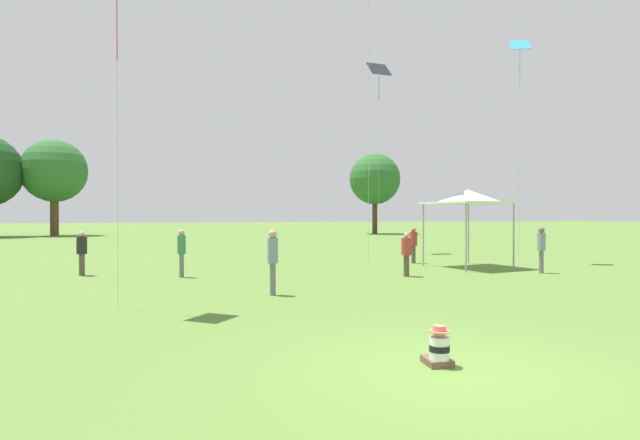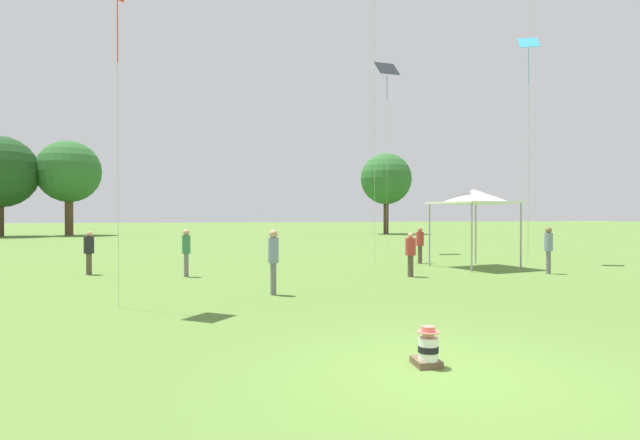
% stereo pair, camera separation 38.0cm
% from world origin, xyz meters
% --- Properties ---
extents(ground_plane, '(300.00, 300.00, 0.00)m').
position_xyz_m(ground_plane, '(0.00, 0.00, 0.00)').
color(ground_plane, '#567A33').
extents(seated_toddler, '(0.40, 0.48, 0.60)m').
position_xyz_m(seated_toddler, '(-0.06, 0.38, 0.25)').
color(seated_toddler, brown).
rests_on(seated_toddler, ground).
extents(person_standing_0, '(0.48, 0.48, 1.65)m').
position_xyz_m(person_standing_0, '(6.81, 14.56, 0.98)').
color(person_standing_0, brown).
rests_on(person_standing_0, ground).
extents(person_standing_1, '(0.40, 0.40, 1.70)m').
position_xyz_m(person_standing_1, '(-3.47, 12.21, 1.03)').
color(person_standing_1, slate).
rests_on(person_standing_1, ground).
extents(person_standing_2, '(0.39, 0.39, 1.80)m').
position_xyz_m(person_standing_2, '(-1.14, 7.40, 1.11)').
color(person_standing_2, slate).
rests_on(person_standing_2, ground).
extents(person_standing_3, '(0.42, 0.42, 1.76)m').
position_xyz_m(person_standing_3, '(9.67, 9.66, 1.07)').
color(person_standing_3, slate).
rests_on(person_standing_3, ground).
extents(person_standing_5, '(0.41, 0.41, 1.58)m').
position_xyz_m(person_standing_5, '(4.28, 10.16, 0.93)').
color(person_standing_5, brown).
rests_on(person_standing_5, ground).
extents(person_standing_6, '(0.42, 0.42, 1.61)m').
position_xyz_m(person_standing_6, '(-6.95, 13.79, 0.95)').
color(person_standing_6, brown).
rests_on(person_standing_6, ground).
extents(canopy_tent, '(3.35, 3.35, 3.28)m').
position_xyz_m(canopy_tent, '(8.16, 12.29, 2.96)').
color(canopy_tent, white).
rests_on(canopy_tent, ground).
extents(kite_2, '(1.08, 0.97, 10.52)m').
position_xyz_m(kite_2, '(11.88, 13.71, 9.81)').
color(kite_2, '#339EDB').
rests_on(kite_2, ground).
extents(kite_6, '(1.34, 1.01, 11.32)m').
position_xyz_m(kite_6, '(7.97, 21.26, 10.64)').
color(kite_6, '#1E2328').
rests_on(kite_6, ground).
extents(distant_tree_0, '(5.99, 5.99, 9.48)m').
position_xyz_m(distant_tree_0, '(19.15, 48.43, 6.45)').
color(distant_tree_0, '#473323').
rests_on(distant_tree_0, ground).
extents(distant_tree_2, '(6.69, 6.69, 10.31)m').
position_xyz_m(distant_tree_2, '(-15.88, 53.18, 6.91)').
color(distant_tree_2, brown).
rests_on(distant_tree_2, ground).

